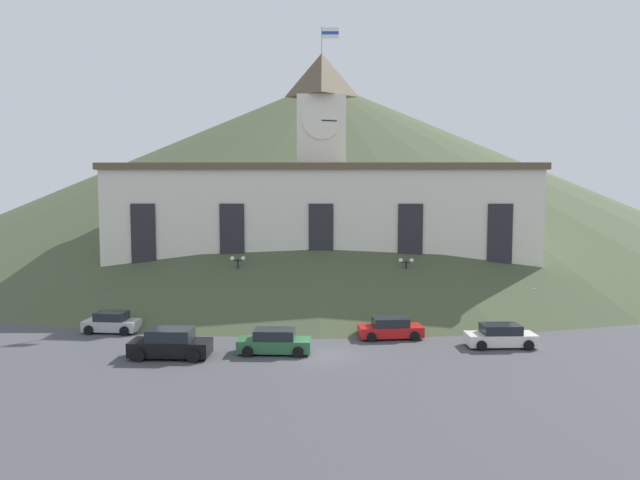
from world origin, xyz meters
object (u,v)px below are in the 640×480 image
(car_silver_hatch, at_px, (112,323))
(car_green_wagon, at_px, (274,342))
(car_black_suv, at_px, (170,344))
(street_lamp_right, at_px, (406,273))
(car_red_sedan, at_px, (390,328))
(car_white_taxi, at_px, (501,336))
(pedestrian, at_px, (273,306))
(street_lamp_left, at_px, (238,271))

(car_silver_hatch, bearing_deg, car_green_wagon, 161.19)
(car_black_suv, bearing_deg, car_green_wagon, 11.07)
(street_lamp_right, distance_m, car_green_wagon, 16.43)
(street_lamp_right, relative_size, car_red_sedan, 1.00)
(car_silver_hatch, height_order, car_black_suv, car_black_suv)
(car_white_taxi, relative_size, car_red_sedan, 1.00)
(car_red_sedan, relative_size, pedestrian, 2.43)
(street_lamp_right, xyz_separation_m, car_black_suv, (-16.23, -13.87, -2.52))
(car_white_taxi, bearing_deg, car_black_suv, -175.30)
(street_lamp_left, distance_m, car_green_wagon, 13.76)
(street_lamp_left, bearing_deg, car_silver_hatch, -138.05)
(street_lamp_right, distance_m, pedestrian, 11.42)
(car_black_suv, bearing_deg, street_lamp_right, 42.38)
(pedestrian, bearing_deg, car_white_taxi, 151.13)
(street_lamp_right, bearing_deg, car_red_sedan, -103.79)
(car_white_taxi, bearing_deg, car_silver_hatch, 169.20)
(street_lamp_left, height_order, car_silver_hatch, street_lamp_left)
(street_lamp_left, xyz_separation_m, car_black_suv, (-2.21, -13.87, -2.61))
(car_black_suv, distance_m, car_red_sedan, 14.96)
(street_lamp_left, xyz_separation_m, car_red_sedan, (11.86, -8.80, -2.77))
(car_white_taxi, xyz_separation_m, car_red_sedan, (-7.01, 2.28, -0.02))
(street_lamp_left, xyz_separation_m, pedestrian, (3.14, -2.60, -2.42))
(street_lamp_left, bearing_deg, car_white_taxi, -30.44)
(street_lamp_left, bearing_deg, pedestrian, -39.60)
(car_green_wagon, bearing_deg, car_silver_hatch, 157.44)
(car_silver_hatch, xyz_separation_m, car_black_suv, (5.91, -6.57, 0.14))
(street_lamp_right, xyz_separation_m, car_green_wagon, (-9.90, -12.84, -2.63))
(car_white_taxi, height_order, car_red_sedan, car_white_taxi)
(car_white_taxi, height_order, pedestrian, pedestrian)
(car_green_wagon, xyz_separation_m, car_silver_hatch, (-12.25, 5.54, -0.03))
(car_silver_hatch, distance_m, car_white_taxi, 27.26)
(car_red_sedan, distance_m, pedestrian, 10.71)
(street_lamp_right, relative_size, car_black_suv, 0.92)
(car_black_suv, distance_m, pedestrian, 12.48)
(car_green_wagon, relative_size, car_white_taxi, 1.02)
(car_silver_hatch, relative_size, car_red_sedan, 0.88)
(car_red_sedan, bearing_deg, pedestrian, 138.23)
(street_lamp_left, height_order, car_green_wagon, street_lamp_left)
(street_lamp_right, bearing_deg, pedestrian, -166.57)
(street_lamp_right, relative_size, car_green_wagon, 0.98)
(street_lamp_right, bearing_deg, car_black_suv, -139.48)
(pedestrian, bearing_deg, street_lamp_right, -167.08)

